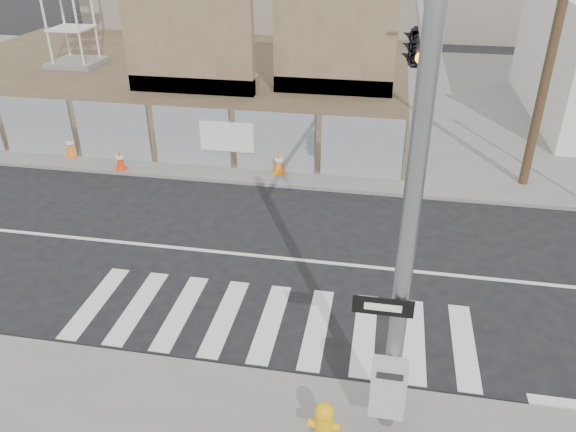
% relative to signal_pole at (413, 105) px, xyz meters
% --- Properties ---
extents(ground, '(100.00, 100.00, 0.00)m').
position_rel_signal_pole_xyz_m(ground, '(-2.49, 2.05, -4.78)').
color(ground, black).
rests_on(ground, ground).
extents(sidewalk_far, '(50.00, 20.00, 0.12)m').
position_rel_signal_pole_xyz_m(sidewalk_far, '(-2.49, 16.05, -4.72)').
color(sidewalk_far, slate).
rests_on(sidewalk_far, ground).
extents(signal_pole, '(0.96, 5.87, 7.00)m').
position_rel_signal_pole_xyz_m(signal_pole, '(0.00, 0.00, 0.00)').
color(signal_pole, gray).
rests_on(signal_pole, sidewalk_near).
extents(chain_link_fence, '(24.60, 0.04, 2.00)m').
position_rel_signal_pole_xyz_m(chain_link_fence, '(-12.49, 7.05, -3.66)').
color(chain_link_fence, gray).
rests_on(chain_link_fence, sidewalk_far).
extents(concrete_wall_left, '(6.00, 1.30, 8.00)m').
position_rel_signal_pole_xyz_m(concrete_wall_left, '(-9.49, 15.13, -1.40)').
color(concrete_wall_left, brown).
rests_on(concrete_wall_left, sidewalk_far).
extents(concrete_wall_right, '(5.50, 1.30, 8.00)m').
position_rel_signal_pole_xyz_m(concrete_wall_right, '(-2.99, 16.13, -1.40)').
color(concrete_wall_right, brown).
rests_on(concrete_wall_right, sidewalk_far).
extents(utility_pole_right, '(1.60, 0.28, 10.00)m').
position_rel_signal_pole_xyz_m(utility_pole_right, '(4.01, 7.55, 0.42)').
color(utility_pole_right, '#4C3A23').
rests_on(utility_pole_right, sidewalk_far).
extents(fire_hydrant, '(0.52, 0.49, 0.85)m').
position_rel_signal_pole_xyz_m(fire_hydrant, '(-0.99, -3.39, -4.24)').
color(fire_hydrant, '#E7AC0C').
rests_on(fire_hydrant, sidewalk_near).
extents(traffic_cone_b, '(0.41, 0.41, 0.76)m').
position_rel_signal_pole_xyz_m(traffic_cone_b, '(-11.18, 7.05, -4.29)').
color(traffic_cone_b, orange).
rests_on(traffic_cone_b, sidewalk_far).
extents(traffic_cone_c, '(0.38, 0.38, 0.66)m').
position_rel_signal_pole_xyz_m(traffic_cone_c, '(-8.99, 6.27, -4.34)').
color(traffic_cone_c, '#F1360C').
rests_on(traffic_cone_c, sidewalk_far).
extents(traffic_cone_d, '(0.40, 0.40, 0.73)m').
position_rel_signal_pole_xyz_m(traffic_cone_d, '(-3.76, 6.89, -4.30)').
color(traffic_cone_d, orange).
rests_on(traffic_cone_d, sidewalk_far).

